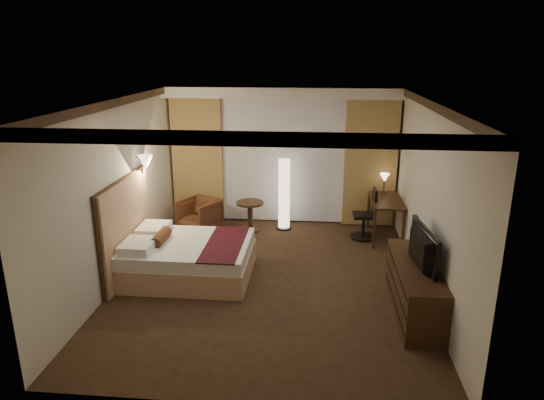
# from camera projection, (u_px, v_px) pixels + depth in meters

# --- Properties ---
(floor) EXTENTS (4.50, 5.50, 0.01)m
(floor) POSITION_uv_depth(u_px,v_px,m) (270.00, 280.00, 7.38)
(floor) COLOR black
(floor) RESTS_ON ground
(ceiling) EXTENTS (4.50, 5.50, 0.01)m
(ceiling) POSITION_uv_depth(u_px,v_px,m) (269.00, 100.00, 6.59)
(ceiling) COLOR white
(ceiling) RESTS_ON back_wall
(back_wall) EXTENTS (4.50, 0.02, 2.70)m
(back_wall) POSITION_uv_depth(u_px,v_px,m) (283.00, 156.00, 9.60)
(back_wall) COLOR beige
(back_wall) RESTS_ON floor
(left_wall) EXTENTS (0.02, 5.50, 2.70)m
(left_wall) POSITION_uv_depth(u_px,v_px,m) (119.00, 191.00, 7.19)
(left_wall) COLOR beige
(left_wall) RESTS_ON floor
(right_wall) EXTENTS (0.02, 5.50, 2.70)m
(right_wall) POSITION_uv_depth(u_px,v_px,m) (429.00, 199.00, 6.78)
(right_wall) COLOR beige
(right_wall) RESTS_ON floor
(crown_molding) EXTENTS (4.50, 5.50, 0.12)m
(crown_molding) POSITION_uv_depth(u_px,v_px,m) (269.00, 104.00, 6.60)
(crown_molding) COLOR black
(crown_molding) RESTS_ON ceiling
(soffit) EXTENTS (4.50, 0.50, 0.20)m
(soffit) POSITION_uv_depth(u_px,v_px,m) (283.00, 92.00, 8.99)
(soffit) COLOR white
(soffit) RESTS_ON ceiling
(curtain_sheer) EXTENTS (2.48, 0.04, 2.45)m
(curtain_sheer) POSITION_uv_depth(u_px,v_px,m) (283.00, 161.00, 9.55)
(curtain_sheer) COLOR silver
(curtain_sheer) RESTS_ON back_wall
(curtain_left_drape) EXTENTS (1.00, 0.14, 2.45)m
(curtain_left_drape) POSITION_uv_depth(u_px,v_px,m) (198.00, 160.00, 9.65)
(curtain_left_drape) COLOR tan
(curtain_left_drape) RESTS_ON back_wall
(curtain_right_drape) EXTENTS (1.00, 0.14, 2.45)m
(curtain_right_drape) POSITION_uv_depth(u_px,v_px,m) (370.00, 164.00, 9.34)
(curtain_right_drape) COLOR tan
(curtain_right_drape) RESTS_ON back_wall
(wall_sconce) EXTENTS (0.24, 0.24, 0.24)m
(wall_sconce) POSITION_uv_depth(u_px,v_px,m) (146.00, 162.00, 7.83)
(wall_sconce) COLOR white
(wall_sconce) RESTS_ON left_wall
(bed) EXTENTS (1.89, 1.47, 0.55)m
(bed) POSITION_uv_depth(u_px,v_px,m) (189.00, 259.00, 7.45)
(bed) COLOR white
(bed) RESTS_ON floor
(headboard) EXTENTS (0.12, 1.77, 1.50)m
(headboard) POSITION_uv_depth(u_px,v_px,m) (126.00, 228.00, 7.39)
(headboard) COLOR tan
(headboard) RESTS_ON floor
(armchair) EXTENTS (0.89, 0.88, 0.69)m
(armchair) POSITION_uv_depth(u_px,v_px,m) (199.00, 214.00, 9.30)
(armchair) COLOR #492516
(armchair) RESTS_ON floor
(side_table) EXTENTS (0.53, 0.53, 0.58)m
(side_table) POSITION_uv_depth(u_px,v_px,m) (250.00, 216.00, 9.32)
(side_table) COLOR black
(side_table) RESTS_ON floor
(floor_lamp) EXTENTS (0.29, 0.29, 1.40)m
(floor_lamp) POSITION_uv_depth(u_px,v_px,m) (284.00, 194.00, 9.30)
(floor_lamp) COLOR white
(floor_lamp) RESTS_ON floor
(desk) EXTENTS (0.55, 1.13, 0.75)m
(desk) POSITION_uv_depth(u_px,v_px,m) (385.00, 219.00, 8.93)
(desk) COLOR black
(desk) RESTS_ON floor
(desk_lamp) EXTENTS (0.18, 0.18, 0.34)m
(desk_lamp) POSITION_uv_depth(u_px,v_px,m) (384.00, 184.00, 9.16)
(desk_lamp) COLOR #FFD899
(desk_lamp) RESTS_ON desk
(office_chair) EXTENTS (0.47, 0.47, 0.96)m
(office_chair) POSITION_uv_depth(u_px,v_px,m) (364.00, 214.00, 8.88)
(office_chair) COLOR black
(office_chair) RESTS_ON floor
(dresser) EXTENTS (0.50, 1.77, 0.69)m
(dresser) POSITION_uv_depth(u_px,v_px,m) (415.00, 288.00, 6.38)
(dresser) COLOR black
(dresser) RESTS_ON floor
(television) EXTENTS (0.70, 1.09, 0.14)m
(television) POSITION_uv_depth(u_px,v_px,m) (417.00, 243.00, 6.20)
(television) COLOR black
(television) RESTS_ON dresser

